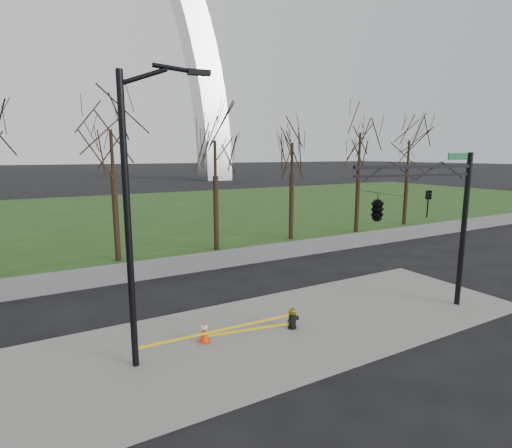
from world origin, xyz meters
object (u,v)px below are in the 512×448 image
fire_hydrant (293,318)px  street_light (136,202)px  traffic_cone (204,331)px  traffic_signal_mast (396,206)px

fire_hydrant → street_light: (-4.97, 0.14, 4.25)m
fire_hydrant → traffic_cone: 3.03m
fire_hydrant → traffic_cone: bearing=162.0°
street_light → traffic_cone: bearing=19.9°
fire_hydrant → traffic_signal_mast: 5.32m
fire_hydrant → traffic_signal_mast: bearing=-20.4°
traffic_cone → traffic_signal_mast: (6.70, -1.38, 3.70)m
traffic_signal_mast → street_light: bearing=-176.9°
traffic_cone → street_light: (-1.99, -0.40, 4.25)m
traffic_cone → street_light: bearing=-168.6°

